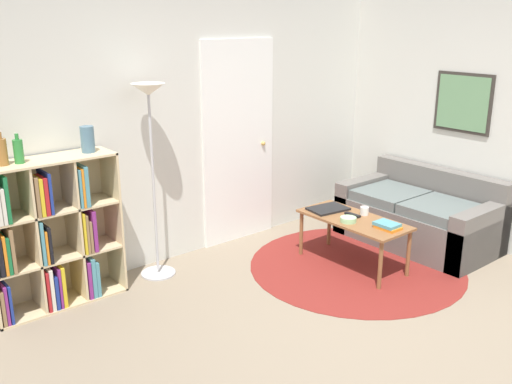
{
  "coord_description": "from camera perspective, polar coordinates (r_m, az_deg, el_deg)",
  "views": [
    {
      "loc": [
        -2.88,
        -2.15,
        2.21
      ],
      "look_at": [
        -0.08,
        1.22,
        0.85
      ],
      "focal_mm": 40.0,
      "sensor_mm": 36.0,
      "label": 1
    }
  ],
  "objects": [
    {
      "name": "remote",
      "position": [
        5.28,
        9.63,
        -2.27
      ],
      "size": [
        0.05,
        0.16,
        0.02
      ],
      "color": "black",
      "rests_on": "coffee_table"
    },
    {
      "name": "bottle_right",
      "position": [
        4.45,
        -22.67,
        3.81
      ],
      "size": [
        0.07,
        0.07,
        0.22
      ],
      "color": "#2D8438",
      "rests_on": "bookshelf"
    },
    {
      "name": "laptop",
      "position": [
        5.41,
        7.21,
        -1.67
      ],
      "size": [
        0.39,
        0.29,
        0.02
      ],
      "color": "black",
      "rests_on": "coffee_table"
    },
    {
      "name": "bowl",
      "position": [
        5.12,
        9.21,
        -2.73
      ],
      "size": [
        0.14,
        0.14,
        0.04
      ],
      "color": "#9ED193",
      "rests_on": "coffee_table"
    },
    {
      "name": "bottle_middle",
      "position": [
        4.43,
        -24.1,
        3.71
      ],
      "size": [
        0.08,
        0.08,
        0.24
      ],
      "color": "olive",
      "rests_on": "bookshelf"
    },
    {
      "name": "vase_on_shelf",
      "position": [
        4.63,
        -16.49,
        5.07
      ],
      "size": [
        0.11,
        0.11,
        0.21
      ],
      "color": "slate",
      "rests_on": "bookshelf"
    },
    {
      "name": "ground_plane",
      "position": [
        4.22,
        11.92,
        -14.78
      ],
      "size": [
        14.0,
        14.0,
        0.0
      ],
      "primitive_type": "plane",
      "color": "gray"
    },
    {
      "name": "cup",
      "position": [
        5.33,
        10.79,
        -1.86
      ],
      "size": [
        0.08,
        0.08,
        0.08
      ],
      "color": "white",
      "rests_on": "coffee_table"
    },
    {
      "name": "rug",
      "position": [
        5.37,
        9.99,
        -7.29
      ],
      "size": [
        1.96,
        1.96,
        0.01
      ],
      "color": "maroon",
      "rests_on": "ground_plane"
    },
    {
      "name": "book_stack_on_table",
      "position": [
        5.03,
        13.01,
        -3.3
      ],
      "size": [
        0.15,
        0.21,
        0.05
      ],
      "color": "orange",
      "rests_on": "coffee_table"
    },
    {
      "name": "couch",
      "position": [
        6.0,
        16.19,
        -2.4
      ],
      "size": [
        0.84,
        1.5,
        0.72
      ],
      "color": "#66605B",
      "rests_on": "ground_plane"
    },
    {
      "name": "coffee_table",
      "position": [
        5.24,
        9.73,
        -3.14
      ],
      "size": [
        0.47,
        1.03,
        0.46
      ],
      "color": "brown",
      "rests_on": "ground_plane"
    },
    {
      "name": "wall_back",
      "position": [
        5.35,
        -6.22,
        7.21
      ],
      "size": [
        7.5,
        0.11,
        2.6
      ],
      "color": "silver",
      "rests_on": "ground_plane"
    },
    {
      "name": "bookshelf",
      "position": [
        4.7,
        -20.21,
        -4.16
      ],
      "size": [
        1.03,
        0.34,
        1.19
      ],
      "color": "beige",
      "rests_on": "ground_plane"
    },
    {
      "name": "floor_lamp",
      "position": [
        4.81,
        -10.54,
        6.55
      ],
      "size": [
        0.3,
        0.3,
        1.69
      ],
      "color": "#B7B7BC",
      "rests_on": "ground_plane"
    },
    {
      "name": "wall_right",
      "position": [
        6.16,
        18.02,
        7.93
      ],
      "size": [
        0.08,
        5.22,
        2.6
      ],
      "color": "silver",
      "rests_on": "ground_plane"
    }
  ]
}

